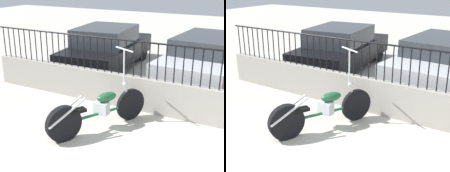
# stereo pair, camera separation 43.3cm
# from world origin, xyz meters

# --- Properties ---
(low_wall) EXTENTS (9.70, 0.18, 0.75)m
(low_wall) POSITION_xyz_m (0.00, 2.92, 0.38)
(low_wall) COLOR #9E998E
(low_wall) RESTS_ON ground_plane
(fence_railing) EXTENTS (9.70, 0.04, 0.79)m
(fence_railing) POSITION_xyz_m (-0.00, 2.92, 1.27)
(fence_railing) COLOR black
(fence_railing) RESTS_ON low_wall
(motorcycle_green) EXTENTS (1.09, 2.01, 1.53)m
(motorcycle_green) POSITION_xyz_m (-1.19, 1.60, 0.40)
(motorcycle_green) COLOR black
(motorcycle_green) RESTS_ON ground_plane
(car_black) EXTENTS (2.14, 4.19, 1.33)m
(car_black) POSITION_xyz_m (-3.02, 5.42, 0.67)
(car_black) COLOR black
(car_black) RESTS_ON ground_plane
(car_silver) EXTENTS (2.03, 4.48, 1.33)m
(car_silver) POSITION_xyz_m (0.11, 5.50, 0.68)
(car_silver) COLOR black
(car_silver) RESTS_ON ground_plane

